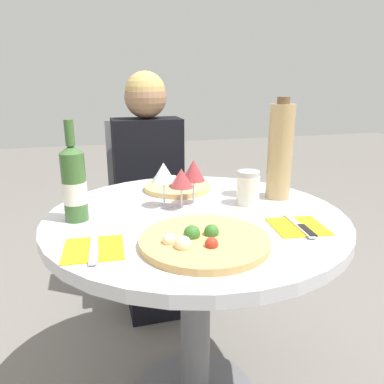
{
  "coord_description": "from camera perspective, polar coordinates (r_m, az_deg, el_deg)",
  "views": [
    {
      "loc": [
        -0.32,
        -1.09,
        1.16
      ],
      "look_at": [
        -0.04,
        -0.09,
        0.85
      ],
      "focal_mm": 35.0,
      "sensor_mm": 36.0,
      "label": 1
    }
  ],
  "objects": [
    {
      "name": "wine_glass_back_right",
      "position": [
        1.27,
        0.24,
        3.19
      ],
      "size": [
        0.08,
        0.08,
        0.15
      ],
      "color": "silver",
      "rests_on": "dining_table"
    },
    {
      "name": "tall_carafe",
      "position": [
        1.36,
        13.28,
        6.03
      ],
      "size": [
        0.09,
        0.09,
        0.36
      ],
      "color": "tan",
      "rests_on": "dining_table"
    },
    {
      "name": "place_setting_right",
      "position": [
        1.14,
        15.94,
        -5.07
      ],
      "size": [
        0.17,
        0.19,
        0.01
      ],
      "color": "gold",
      "rests_on": "dining_table"
    },
    {
      "name": "wine_bottle",
      "position": [
        1.17,
        -17.53,
        1.23
      ],
      "size": [
        0.07,
        0.07,
        0.31
      ],
      "color": "#38602D",
      "rests_on": "dining_table"
    },
    {
      "name": "dining_table",
      "position": [
        1.27,
        0.54,
        -9.84
      ],
      "size": [
        0.96,
        0.96,
        0.75
      ],
      "color": "slate",
      "rests_on": "ground_plane"
    },
    {
      "name": "pizza_large",
      "position": [
        0.98,
        1.71,
        -7.41
      ],
      "size": [
        0.34,
        0.34,
        0.05
      ],
      "color": "tan",
      "rests_on": "dining_table"
    },
    {
      "name": "chair_behind_diner",
      "position": [
        2.09,
        -6.79,
        -2.94
      ],
      "size": [
        0.39,
        0.39,
        0.95
      ],
      "rotation": [
        0.0,
        0.0,
        3.14
      ],
      "color": "slate",
      "rests_on": "ground_plane"
    },
    {
      "name": "sugar_shaker",
      "position": [
        1.29,
        8.53,
        0.62
      ],
      "size": [
        0.08,
        0.08,
        0.12
      ],
      "color": "silver",
      "rests_on": "dining_table"
    },
    {
      "name": "place_setting_left",
      "position": [
        0.99,
        -14.75,
        -8.41
      ],
      "size": [
        0.16,
        0.19,
        0.01
      ],
      "color": "gold",
      "rests_on": "dining_table"
    },
    {
      "name": "pizza_small_far",
      "position": [
        1.47,
        -2.42,
        0.91
      ],
      "size": [
        0.26,
        0.26,
        0.05
      ],
      "color": "#DBB26B",
      "rests_on": "dining_table"
    },
    {
      "name": "wine_glass_back_left",
      "position": [
        1.25,
        -4.36,
        2.86
      ],
      "size": [
        0.08,
        0.08,
        0.15
      ],
      "color": "silver",
      "rests_on": "dining_table"
    },
    {
      "name": "wine_glass_center",
      "position": [
        1.23,
        -1.63,
        2.02
      ],
      "size": [
        0.08,
        0.08,
        0.14
      ],
      "color": "silver",
      "rests_on": "dining_table"
    },
    {
      "name": "seated_diner",
      "position": [
        1.93,
        -6.25,
        -1.35
      ],
      "size": [
        0.34,
        0.41,
        1.2
      ],
      "rotation": [
        0.0,
        0.0,
        3.14
      ],
      "color": "black",
      "rests_on": "ground_plane"
    }
  ]
}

